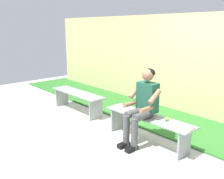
% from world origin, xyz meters
% --- Properties ---
extents(ground_plane, '(10.00, 7.00, 0.04)m').
position_xyz_m(ground_plane, '(1.04, 1.00, -0.02)').
color(ground_plane, '#B2B2AD').
extents(grass_strip, '(9.00, 1.46, 0.03)m').
position_xyz_m(grass_strip, '(1.04, -1.07, 0.01)').
color(grass_strip, '#2D6B28').
rests_on(grass_strip, ground).
extents(brick_wall, '(9.50, 0.24, 2.20)m').
position_xyz_m(brick_wall, '(0.50, -1.84, 1.10)').
color(brick_wall, '#D1C684').
rests_on(brick_wall, ground).
extents(bench_near, '(1.67, 0.42, 0.46)m').
position_xyz_m(bench_near, '(0.00, 0.00, 0.35)').
color(bench_near, gray).
rests_on(bench_near, ground).
extents(bench_far, '(1.57, 0.41, 0.46)m').
position_xyz_m(bench_far, '(2.08, 0.00, 0.35)').
color(bench_far, gray).
rests_on(bench_far, ground).
extents(person_seated, '(0.50, 0.69, 1.27)m').
position_xyz_m(person_seated, '(0.04, 0.10, 0.70)').
color(person_seated, '#1E513D').
rests_on(person_seated, ground).
extents(apple, '(0.07, 0.07, 0.07)m').
position_xyz_m(apple, '(-0.35, -0.06, 0.50)').
color(apple, '#72B738').
rests_on(apple, bench_near).
extents(book_open, '(0.41, 0.17, 0.02)m').
position_xyz_m(book_open, '(-0.61, -0.03, 0.47)').
color(book_open, white).
rests_on(book_open, bench_near).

